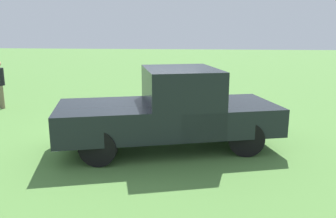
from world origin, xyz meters
TOP-DOWN VIEW (x-y plane):
  - ground_plane at (0.00, 0.00)m, footprint 80.00×80.00m
  - pickup_truck at (-0.70, 0.65)m, footprint 5.11×3.12m
  - person_bystander at (5.48, -2.80)m, footprint 0.45×0.45m

SIDE VIEW (x-z plane):
  - ground_plane at x=0.00m, z-range 0.00..0.00m
  - person_bystander at x=5.48m, z-range 0.10..1.71m
  - pickup_truck at x=-0.70m, z-range 0.03..1.82m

